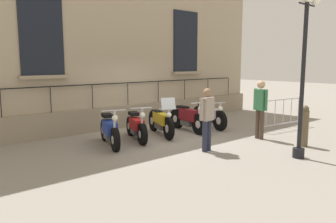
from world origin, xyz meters
name	(u,v)px	position (x,y,z in m)	size (l,w,h in m)	color
ground_plane	(167,136)	(0.00, 0.00, 0.00)	(60.00, 60.00, 0.00)	gray
building_facade	(120,34)	(-2.54, 0.00, 3.31)	(0.82, 13.45, 6.84)	tan
motorcycle_blue	(110,131)	(-0.15, -1.98, 0.42)	(1.93, 0.89, 1.09)	black
motorcycle_red	(136,127)	(-0.24, -1.00, 0.39)	(1.86, 0.91, 1.06)	black
motorcycle_yellow	(161,122)	(-0.26, -0.03, 0.44)	(2.04, 0.89, 1.27)	black
motorcycle_maroon	(188,119)	(-0.12, 1.05, 0.43)	(2.00, 0.62, 1.04)	black
motorcycle_white	(209,116)	(-0.08, 2.06, 0.43)	(1.97, 0.71, 0.97)	black
lamppost	(305,37)	(3.94, 0.87, 2.91)	(0.32, 1.02, 4.00)	black
crowd_barrier	(279,113)	(1.63, 3.82, 0.57)	(0.33, 2.25, 1.05)	#B7B7BF
bollard	(304,126)	(3.45, 2.05, 0.58)	(0.24, 0.24, 1.15)	brown
pedestrian_standing	(260,106)	(2.11, 1.91, 1.02)	(0.52, 0.28, 1.78)	#47382D
pedestrian_walking	(207,116)	(2.03, -0.38, 0.94)	(0.26, 0.53, 1.66)	#23283D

